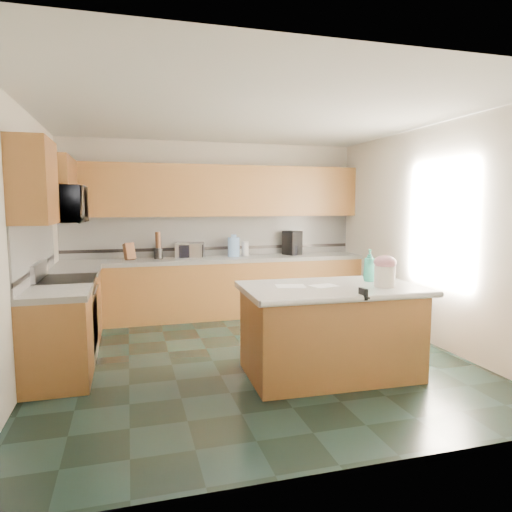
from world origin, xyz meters
name	(u,v)px	position (x,y,z in m)	size (l,w,h in m)	color
floor	(252,357)	(0.00, 0.00, 0.00)	(4.60, 4.60, 0.00)	black
ceiling	(251,114)	(0.00, 0.00, 2.70)	(4.60, 4.60, 0.00)	white
wall_back	(214,229)	(0.00, 2.32, 1.35)	(4.60, 0.04, 2.70)	silver
wall_front	(349,267)	(0.00, -2.32, 1.35)	(4.60, 0.04, 2.70)	silver
wall_left	(21,244)	(-2.32, 0.00, 1.35)	(0.04, 4.60, 2.70)	silver
wall_right	(432,235)	(2.32, 0.00, 1.35)	(0.04, 4.60, 2.70)	silver
back_base_cab	(218,289)	(0.00, 2.00, 0.43)	(4.60, 0.60, 0.86)	#532C14
back_countertop	(218,260)	(0.00, 2.00, 0.89)	(4.60, 0.64, 0.06)	white
back_upper_cab	(215,191)	(0.00, 2.13, 1.94)	(4.60, 0.33, 0.78)	#532C14
back_backsplash	(214,236)	(0.00, 2.29, 1.24)	(4.60, 0.02, 0.63)	silver
back_accent_band	(214,248)	(0.00, 2.28, 1.04)	(4.60, 0.01, 0.05)	black
left_base_cab_rear	(75,307)	(-2.00, 1.29, 0.43)	(0.60, 0.82, 0.86)	#532C14
left_counter_rear	(73,271)	(-2.00, 1.29, 0.89)	(0.64, 0.82, 0.06)	white
left_base_cab_front	(57,341)	(-2.00, -0.24, 0.43)	(0.60, 0.72, 0.86)	#532C14
left_counter_front	(55,294)	(-2.00, -0.24, 0.89)	(0.64, 0.72, 0.06)	white
left_backsplash	(36,250)	(-2.29, 0.55, 1.24)	(0.02, 2.30, 0.63)	silver
left_accent_band	(37,268)	(-2.28, 0.55, 1.04)	(0.01, 2.30, 0.05)	black
left_upper_cab_rear	(59,188)	(-2.13, 1.42, 1.94)	(0.33, 1.09, 0.78)	#532C14
left_upper_cab_front	(33,182)	(-2.13, -0.24, 1.94)	(0.33, 0.72, 0.78)	#532C14
range_body	(67,321)	(-2.00, 0.50, 0.44)	(0.60, 0.76, 0.88)	#B7B7BC
range_oven_door	(95,323)	(-1.71, 0.50, 0.40)	(0.02, 0.68, 0.55)	black
range_cooktop	(65,280)	(-2.00, 0.50, 0.90)	(0.62, 0.78, 0.04)	black
range_handle	(96,289)	(-1.68, 0.50, 0.78)	(0.02, 0.02, 0.66)	#B7B7BC
range_backguard	(39,270)	(-2.26, 0.50, 1.02)	(0.06, 0.76, 0.18)	#B7B7BC
microwave	(61,204)	(-2.00, 0.50, 1.73)	(0.73, 0.50, 0.41)	#B7B7BC
island_base	(330,333)	(0.63, -0.71, 0.43)	(1.67, 0.95, 0.86)	#532C14
island_top	(331,289)	(0.63, -0.71, 0.89)	(1.77, 1.05, 0.06)	white
island_bullnose	(356,299)	(0.63, -1.24, 0.89)	(0.06, 0.06, 1.77)	white
treat_jar	(385,276)	(1.12, -0.91, 1.03)	(0.20, 0.20, 0.21)	silver
treat_jar_lid	(385,262)	(1.12, -0.91, 1.16)	(0.22, 0.22, 0.14)	#C77D8C
treat_jar_knob	(385,258)	(1.12, -0.91, 1.21)	(0.02, 0.02, 0.07)	tan
treat_jar_knob_end_l	(382,258)	(1.08, -0.91, 1.21)	(0.04, 0.04, 0.04)	tan
treat_jar_knob_end_r	(388,257)	(1.16, -0.91, 1.21)	(0.04, 0.04, 0.04)	tan
soap_bottle_island	(370,265)	(1.14, -0.57, 1.09)	(0.13, 0.13, 0.34)	teal
paper_sheet_a	(324,286)	(0.56, -0.70, 0.92)	(0.26, 0.20, 0.00)	white
paper_sheet_b	(290,286)	(0.23, -0.63, 0.92)	(0.29, 0.22, 0.00)	white
clamp_body	(363,294)	(0.72, -1.22, 0.93)	(0.03, 0.11, 0.10)	black
clamp_handle	(367,297)	(0.72, -1.28, 0.91)	(0.02, 0.02, 0.08)	black
knife_block	(129,252)	(-1.31, 2.05, 1.04)	(0.13, 0.11, 0.25)	#472814
utensil_crock	(158,253)	(-0.89, 2.08, 1.00)	(0.13, 0.13, 0.16)	black
utensil_bundle	(158,240)	(-0.89, 2.08, 1.20)	(0.08, 0.08, 0.24)	#472814
toaster_oven	(190,250)	(-0.42, 2.05, 1.04)	(0.40, 0.27, 0.23)	#B7B7BC
toaster_oven_door	(191,251)	(-0.42, 1.92, 1.04)	(0.36, 0.01, 0.19)	black
paper_towel	(245,249)	(0.47, 2.10, 1.04)	(0.10, 0.10, 0.23)	white
paper_towel_base	(245,255)	(0.47, 2.10, 0.93)	(0.15, 0.15, 0.01)	#B7B7BC
water_jug	(234,247)	(0.27, 2.06, 1.07)	(0.18, 0.18, 0.30)	#729CD6
water_jug_neck	(234,236)	(0.27, 2.06, 1.25)	(0.09, 0.09, 0.04)	#729CD6
coffee_maker	(292,243)	(1.25, 2.08, 1.11)	(0.23, 0.25, 0.38)	black
coffee_carafe	(293,250)	(1.25, 2.02, 1.00)	(0.16, 0.16, 0.16)	black
soap_bottle_back	(293,248)	(1.24, 2.05, 1.03)	(0.10, 0.10, 0.22)	white
soap_back_cap	(293,240)	(1.24, 2.05, 1.16)	(0.02, 0.02, 0.03)	red
window_light_proxy	(441,224)	(2.29, -0.20, 1.50)	(0.02, 1.40, 1.10)	white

